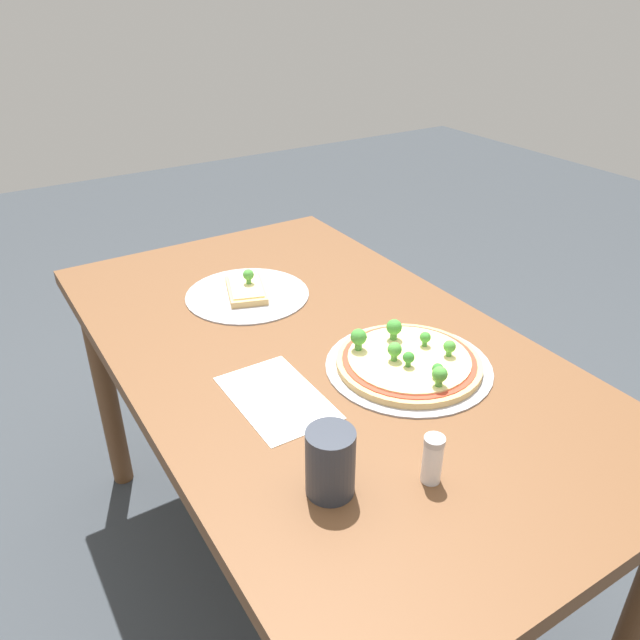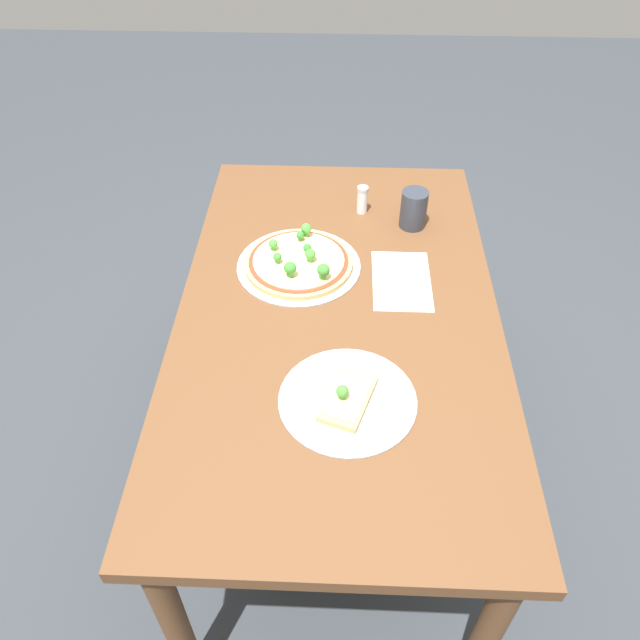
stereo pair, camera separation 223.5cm
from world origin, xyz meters
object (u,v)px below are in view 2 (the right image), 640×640
dining_table (337,333)px  pizza_tray_whole (299,262)px  drinking_cup (413,209)px  condiment_shaker (362,200)px  pizza_tray_slice (347,399)px

dining_table → pizza_tray_whole: (0.17, 0.11, 0.10)m
pizza_tray_whole → drinking_cup: size_ratio=2.98×
dining_table → condiment_shaker: (0.44, -0.06, 0.13)m
pizza_tray_whole → drinking_cup: 0.38m
pizza_tray_whole → condiment_shaker: condiment_shaker is taller
dining_table → condiment_shaker: bearing=-8.2°
pizza_tray_slice → drinking_cup: size_ratio=2.69×
pizza_tray_whole → condiment_shaker: 0.32m
condiment_shaker → dining_table: bearing=171.8°
condiment_shaker → pizza_tray_slice: bearing=177.1°
dining_table → pizza_tray_slice: 0.31m
pizza_tray_whole → drinking_cup: bearing=-57.4°
drinking_cup → condiment_shaker: bearing=66.1°
dining_table → drinking_cup: (0.37, -0.21, 0.15)m
pizza_tray_whole → drinking_cup: (0.20, -0.32, 0.04)m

